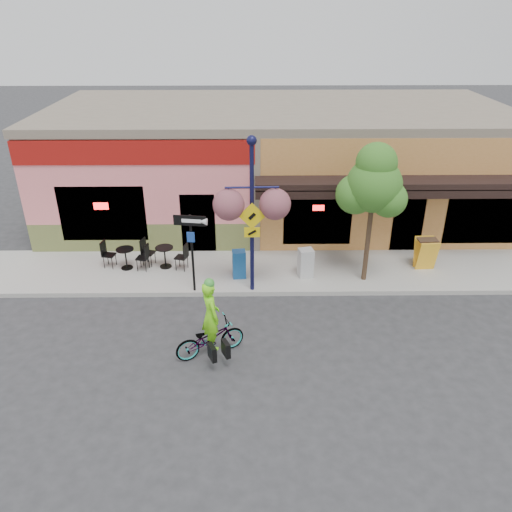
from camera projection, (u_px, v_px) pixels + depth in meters
The scene contains 14 objects.
ground at pixel (289, 305), 15.05m from camera, with size 90.00×90.00×0.00m, color #2D2D30.
sidewalk at pixel (285, 271), 16.80m from camera, with size 24.00×3.00×0.15m, color #9E9B93.
curb at pixel (288, 293), 15.51m from camera, with size 24.00×0.12×0.15m, color #A8A59E.
building at pixel (278, 161), 20.72m from camera, with size 18.20×8.20×4.50m, color #F77A80, non-canonical shape.
bicycle at pixel (210, 338), 12.73m from camera, with size 0.64×1.83×0.96m, color #9C0F0E.
cyclist_rider at pixel (211, 324), 12.52m from camera, with size 0.68×0.45×1.87m, color #79EE19.
lamp_post at pixel (252, 218), 14.49m from camera, with size 1.54×0.62×4.82m, color #13143C, non-canonical shape.
one_way_sign at pixel (192, 254), 14.96m from camera, with size 0.97×0.21×2.52m, color black, non-canonical shape.
cafe_set_left at pixel (126, 256), 16.59m from camera, with size 1.57×0.79×0.94m, color black, non-canonical shape.
cafe_set_right at pixel (165, 254), 16.67m from camera, with size 1.59×0.80×0.96m, color black, non-canonical shape.
newspaper_box_blue at pixel (239, 264), 16.08m from camera, with size 0.42×0.37×0.93m, color #174E8D, non-canonical shape.
newspaper_box_grey at pixel (306, 263), 16.11m from camera, with size 0.45×0.40×0.96m, color #B4B4B4, non-canonical shape.
street_tree at pixel (371, 214), 15.13m from camera, with size 1.76×1.76×4.51m, color #3D7A26, non-canonical shape.
sandwich_board at pixel (428, 256), 16.41m from camera, with size 0.64×0.47×1.07m, color yellow, non-canonical shape.
Camera 1 is at (-1.16, -12.74, 8.13)m, focal length 35.00 mm.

